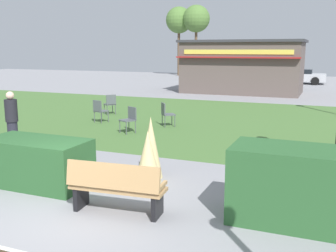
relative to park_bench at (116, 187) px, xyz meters
The scene contains 17 objects.
ground_plane 0.97m from the park_bench, 147.14° to the right, with size 80.00×80.00×0.00m, color gray.
lawn_patch 9.68m from the park_bench, 94.19° to the left, with size 36.00×12.00×0.01m, color #446B33.
park_bench is the anchor object (origin of this frame).
hedge_left 2.42m from the park_bench, 163.15° to the left, with size 2.24×1.10×0.98m, color #28562B.
hedge_right 3.25m from the park_bench, 14.34° to the left, with size 2.60×1.10×1.27m, color #28562B.
ornamental_grass_behind_left 2.09m from the park_bench, 97.89° to the left, with size 0.52×0.52×1.38m, color #D1BC7F.
ornamental_grass_behind_right 1.78m from the park_bench, 97.17° to the left, with size 0.57×0.57×1.13m, color #D1BC7F.
food_kiosk 20.59m from the park_bench, 95.97° to the left, with size 7.75×4.44×3.41m.
cafe_chair_west 8.93m from the park_bench, 123.76° to the left, with size 0.54×0.54×0.89m.
cafe_chair_east 10.81m from the park_bench, 120.96° to the left, with size 0.62×0.62×0.89m.
cafe_chair_center 6.85m from the park_bench, 115.79° to the left, with size 0.59×0.59×0.89m.
cafe_chair_north 8.02m from the park_bench, 106.38° to the left, with size 0.62×0.62×0.89m.
person_strolling 5.56m from the park_bench, 150.82° to the left, with size 0.34×0.34×1.69m.
parked_car_west_slot 29.51m from the park_bench, 99.07° to the left, with size 4.33×2.32×1.20m.
parked_car_center_slot 29.15m from the park_bench, 88.49° to the left, with size 4.21×2.08×1.20m.
tree_left_bg 36.52m from the park_bench, 106.23° to the left, with size 2.80×2.80×7.33m.
tree_right_bg 37.59m from the park_bench, 109.14° to the left, with size 2.80×2.80×7.28m.
Camera 1 is at (4.02, -5.26, 2.83)m, focal length 42.49 mm.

